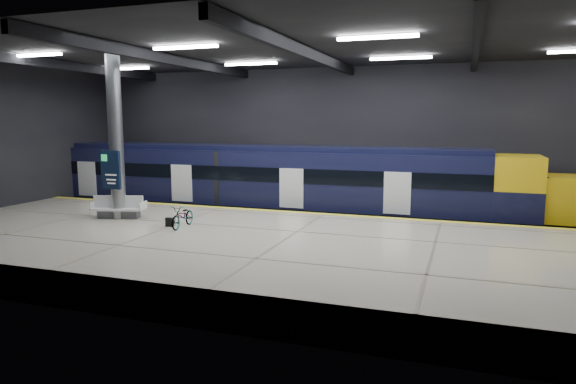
% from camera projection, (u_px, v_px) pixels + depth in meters
% --- Properties ---
extents(ground, '(30.00, 30.00, 0.00)m').
position_uv_depth(ground, '(305.00, 253.00, 20.36)').
color(ground, black).
rests_on(ground, ground).
extents(room_shell, '(30.10, 16.10, 8.05)m').
position_uv_depth(room_shell, '(306.00, 108.00, 19.55)').
color(room_shell, black).
rests_on(room_shell, ground).
extents(platform, '(30.00, 11.00, 1.10)m').
position_uv_depth(platform, '(284.00, 255.00, 17.95)').
color(platform, beige).
rests_on(platform, ground).
extents(safety_strip, '(30.00, 0.40, 0.01)m').
position_uv_depth(safety_strip, '(324.00, 214.00, 22.77)').
color(safety_strip, yellow).
rests_on(safety_strip, platform).
extents(rails, '(30.00, 1.52, 0.16)m').
position_uv_depth(rails, '(338.00, 225.00, 25.49)').
color(rails, gray).
rests_on(rails, ground).
extents(train, '(29.40, 2.84, 3.79)m').
position_uv_depth(train, '(278.00, 183.00, 26.25)').
color(train, black).
rests_on(train, ground).
extents(bench, '(2.36, 1.49, 0.97)m').
position_uv_depth(bench, '(119.00, 210.00, 21.84)').
color(bench, '#595B60').
rests_on(bench, platform).
extents(bicycle, '(0.72, 1.75, 0.90)m').
position_uv_depth(bicycle, '(183.00, 216.00, 19.90)').
color(bicycle, '#99999E').
rests_on(bicycle, platform).
extents(pannier_bag, '(0.30, 0.19, 0.35)m').
position_uv_depth(pannier_bag, '(170.00, 222.00, 20.13)').
color(pannier_bag, black).
rests_on(pannier_bag, platform).
extents(info_column, '(0.90, 0.78, 6.90)m').
position_uv_depth(info_column, '(115.00, 139.00, 21.38)').
color(info_column, '#9EA0A5').
rests_on(info_column, platform).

